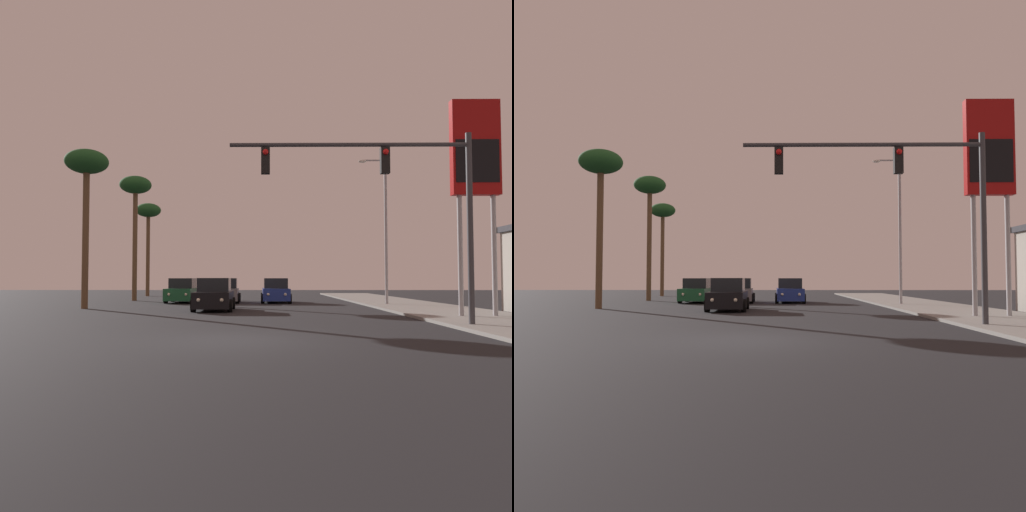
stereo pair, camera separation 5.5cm
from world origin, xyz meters
The scene contains 12 objects.
ground_plane centered at (0.00, 0.00, 0.00)m, with size 120.00×120.00×0.00m, color black.
sidewalk_right centered at (9.50, 10.00, 0.06)m, with size 5.00×60.00×0.12m.
car_green centered at (-4.78, 21.20, 0.76)m, with size 2.04×4.34×1.68m.
car_blue centered at (1.69, 21.19, 0.76)m, with size 2.04×4.32×1.68m.
car_black centered at (-1.77, 12.49, 0.76)m, with size 2.04×4.31×1.68m.
car_grey centered at (-1.80, 21.05, 0.76)m, with size 2.04×4.33×1.68m.
traffic_light_mast centered at (5.32, 3.48, 4.78)m, with size 8.25×0.36×6.50m.
street_lamp centered at (8.22, 17.22, 5.12)m, with size 1.74×0.24×9.00m.
gas_station_sign centered at (9.61, 7.29, 6.62)m, with size 2.00×0.42×9.00m.
palm_tree_near centered at (-9.04, 14.00, 7.67)m, with size 2.40×2.40×8.83m.
palm_tree_far centered at (-10.11, 34.00, 7.71)m, with size 2.40×2.40×8.87m.
palm_tree_mid centered at (-8.83, 24.00, 8.19)m, with size 2.40×2.40×9.42m.
Camera 1 is at (0.63, -13.38, 1.64)m, focal length 35.00 mm.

